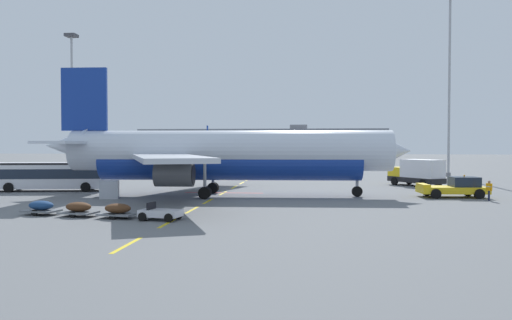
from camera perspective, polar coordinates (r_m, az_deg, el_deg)
ground at (r=69.95m, az=17.13°, el=-2.34°), size 400.00×400.00×0.00m
apron_paint_markings at (r=66.98m, az=-1.32°, el=-2.44°), size 8.00×96.05×0.01m
airliner_foreground at (r=48.04m, az=-3.62°, el=0.64°), size 34.79×34.58×12.20m
pushback_tug at (r=50.37m, az=21.40°, el=-2.90°), size 6.16×3.49×2.08m
airliner_mid_left at (r=118.77m, az=-5.67°, el=0.87°), size 27.16×27.62×9.70m
apron_shuttle_bus at (r=57.52m, az=-22.17°, el=-1.50°), size 12.31×4.86×3.00m
catering_truck at (r=62.48m, az=17.64°, el=-1.31°), size 5.95×7.12×3.14m
baggage_train at (r=35.63m, az=-17.27°, el=-5.31°), size 11.68×3.47×1.14m
ground_crew_worker at (r=48.53m, az=24.67°, el=-2.99°), size 0.44×0.67×1.75m
uld_cargo_container at (r=47.88m, az=-16.12°, el=-3.20°), size 1.97×1.94×1.60m
apron_light_mast_near at (r=91.11m, az=-19.94°, el=7.77°), size 1.80×1.80×23.34m
apron_light_mast_far at (r=84.04m, az=20.88°, el=10.06°), size 1.80×1.80×28.09m
terminal_satellite at (r=179.90m, az=0.76°, el=1.80°), size 84.72×19.98×11.87m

